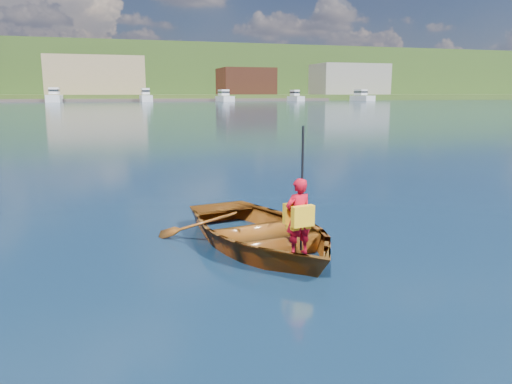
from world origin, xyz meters
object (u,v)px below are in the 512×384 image
child_paddler (298,216)px  marina_yachts (134,97)px  rowboat (260,231)px  dock (79,100)px

child_paddler → marina_yachts: bearing=87.7°
rowboat → child_paddler: child_paddler is taller
child_paddler → marina_yachts: 143.91m
dock → marina_yachts: marina_yachts is taller
rowboat → dock: 147.90m
rowboat → dock: size_ratio=0.03×
dock → child_paddler: bearing=-86.3°
child_paddler → rowboat: bearing=110.0°
rowboat → marina_yachts: marina_yachts is taller
dock → marina_yachts: size_ratio=1.09×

